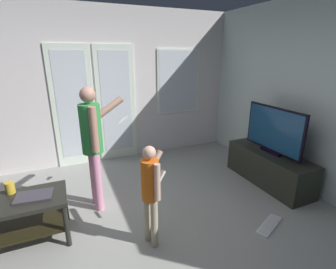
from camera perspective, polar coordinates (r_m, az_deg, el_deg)
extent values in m
cube|color=#9A9B95|center=(2.84, -8.92, -23.54)|extent=(5.31, 4.65, 0.02)
cube|color=silver|center=(4.43, -17.59, 10.09)|extent=(5.31, 0.06, 2.62)
cube|color=white|center=(4.42, -20.83, 5.57)|extent=(0.67, 0.02, 2.05)
cube|color=silver|center=(4.40, -20.89, 6.17)|extent=(0.51, 0.01, 1.75)
cube|color=white|center=(4.51, -11.74, 6.60)|extent=(0.67, 0.02, 2.05)
cube|color=silver|center=(4.49, -11.75, 7.20)|extent=(0.51, 0.01, 1.75)
cube|color=white|center=(4.84, 2.41, 12.04)|extent=(0.86, 0.02, 1.19)
cube|color=silver|center=(4.83, 2.48, 12.03)|extent=(0.80, 0.01, 1.13)
cube|color=silver|center=(3.77, 32.45, 6.81)|extent=(0.06, 4.65, 2.62)
cube|color=black|center=(2.91, -30.99, -13.07)|extent=(0.86, 0.51, 0.04)
cube|color=black|center=(3.07, -30.02, -18.04)|extent=(0.78, 0.43, 0.02)
cylinder|color=black|center=(2.82, -22.25, -18.88)|extent=(0.05, 0.05, 0.46)
cylinder|color=black|center=(3.19, -22.57, -14.27)|extent=(0.05, 0.05, 0.46)
cube|color=black|center=(4.04, 22.15, -7.03)|extent=(0.48, 1.35, 0.48)
cube|color=black|center=(3.66, 29.59, -10.42)|extent=(0.40, 0.02, 0.27)
cube|color=black|center=(3.94, 22.60, -3.58)|extent=(0.08, 0.35, 0.04)
cube|color=black|center=(3.84, 23.20, 1.12)|extent=(0.04, 1.00, 0.64)
cube|color=navy|center=(3.82, 23.00, 1.08)|extent=(0.00, 0.95, 0.59)
cylinder|color=pink|center=(3.19, -15.86, -10.59)|extent=(0.10, 0.10, 0.74)
cylinder|color=pink|center=(3.33, -16.53, -9.37)|extent=(0.10, 0.10, 0.74)
cylinder|color=green|center=(3.01, -17.30, 1.24)|extent=(0.24, 0.24, 0.58)
sphere|color=tan|center=(2.93, -18.03, 8.70)|extent=(0.18, 0.18, 0.18)
cylinder|color=tan|center=(2.85, -16.66, 1.03)|extent=(0.08, 0.08, 0.52)
cylinder|color=tan|center=(3.18, -14.31, 5.26)|extent=(0.49, 0.13, 0.34)
cube|color=white|center=(3.27, -10.40, 3.45)|extent=(0.14, 0.05, 0.10)
cylinder|color=tan|center=(2.61, -3.15, -19.83)|extent=(0.07, 0.07, 0.52)
cylinder|color=tan|center=(2.69, -4.67, -18.65)|extent=(0.07, 0.07, 0.52)
cylinder|color=orange|center=(2.40, -4.16, -10.35)|extent=(0.17, 0.17, 0.41)
sphere|color=#DBAD95|center=(2.28, -4.32, -4.16)|extent=(0.12, 0.12, 0.12)
cylinder|color=#DBAD95|center=(2.30, -2.48, -10.92)|extent=(0.06, 0.06, 0.36)
cylinder|color=#DBAD95|center=(2.51, -3.67, -7.41)|extent=(0.27, 0.13, 0.32)
cube|color=white|center=(2.63, -1.64, -9.58)|extent=(0.12, 0.07, 0.13)
cube|color=white|center=(3.22, 22.25, -18.72)|extent=(0.45, 0.30, 0.02)
cube|color=silver|center=(3.21, 22.28, -18.56)|extent=(0.40, 0.25, 0.00)
cube|color=#37343F|center=(2.88, -28.46, -12.31)|extent=(0.37, 0.27, 0.02)
cylinder|color=gold|center=(3.05, -32.57, -10.27)|extent=(0.09, 0.09, 0.12)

